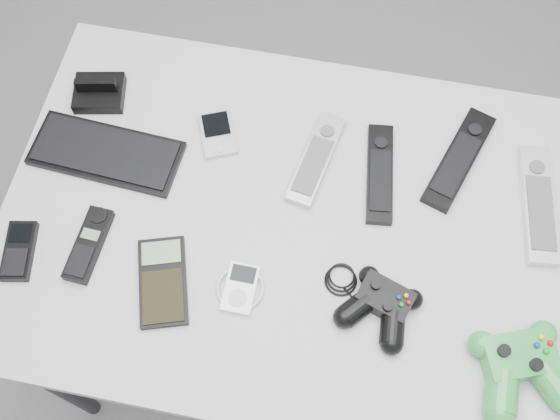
% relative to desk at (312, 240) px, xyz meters
% --- Properties ---
extents(floor, '(3.50, 3.50, 0.00)m').
position_rel_desk_xyz_m(floor, '(0.01, -0.07, -0.69)').
color(floor, slate).
rests_on(floor, ground).
extents(desk, '(1.13, 0.72, 0.75)m').
position_rel_desk_xyz_m(desk, '(0.00, 0.00, 0.00)').
color(desk, '#9E9EA0').
rests_on(desk, floor).
extents(pda_keyboard, '(0.29, 0.14, 0.02)m').
position_rel_desk_xyz_m(pda_keyboard, '(-0.41, 0.07, 0.07)').
color(pda_keyboard, black).
rests_on(pda_keyboard, desk).
extents(dock_bracket, '(0.11, 0.10, 0.05)m').
position_rel_desk_xyz_m(dock_bracket, '(-0.46, 0.19, 0.09)').
color(dock_bracket, black).
rests_on(dock_bracket, desk).
extents(pda, '(0.09, 0.11, 0.02)m').
position_rel_desk_xyz_m(pda, '(-0.21, 0.15, 0.07)').
color(pda, '#ACABB3').
rests_on(pda, desk).
extents(remote_silver_a, '(0.08, 0.20, 0.02)m').
position_rel_desk_xyz_m(remote_silver_a, '(-0.02, 0.13, 0.08)').
color(remote_silver_a, '#ACABB3').
rests_on(remote_silver_a, desk).
extents(remote_black_a, '(0.07, 0.21, 0.02)m').
position_rel_desk_xyz_m(remote_black_a, '(0.10, 0.12, 0.08)').
color(remote_black_a, black).
rests_on(remote_black_a, desk).
extents(remote_black_b, '(0.13, 0.23, 0.02)m').
position_rel_desk_xyz_m(remote_black_b, '(0.24, 0.18, 0.08)').
color(remote_black_b, black).
rests_on(remote_black_b, desk).
extents(remote_silver_b, '(0.08, 0.24, 0.02)m').
position_rel_desk_xyz_m(remote_silver_b, '(0.39, 0.12, 0.08)').
color(remote_silver_b, silver).
rests_on(remote_silver_b, desk).
extents(mobile_phone, '(0.07, 0.12, 0.02)m').
position_rel_desk_xyz_m(mobile_phone, '(-0.50, -0.15, 0.07)').
color(mobile_phone, black).
rests_on(mobile_phone, desk).
extents(cordless_handset, '(0.05, 0.14, 0.02)m').
position_rel_desk_xyz_m(cordless_handset, '(-0.38, -0.12, 0.08)').
color(cordless_handset, black).
rests_on(cordless_handset, desk).
extents(calculator, '(0.12, 0.18, 0.02)m').
position_rel_desk_xyz_m(calculator, '(-0.24, -0.16, 0.07)').
color(calculator, black).
rests_on(calculator, desk).
extents(mp3_player, '(0.08, 0.09, 0.02)m').
position_rel_desk_xyz_m(mp3_player, '(-0.10, -0.14, 0.07)').
color(mp3_player, white).
rests_on(mp3_player, desk).
extents(controller_black, '(0.25, 0.20, 0.04)m').
position_rel_desk_xyz_m(controller_black, '(0.14, -0.13, 0.09)').
color(controller_black, black).
rests_on(controller_black, desk).
extents(controller_green, '(0.21, 0.21, 0.05)m').
position_rel_desk_xyz_m(controller_green, '(0.37, -0.19, 0.09)').
color(controller_green, '#217B3A').
rests_on(controller_green, desk).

